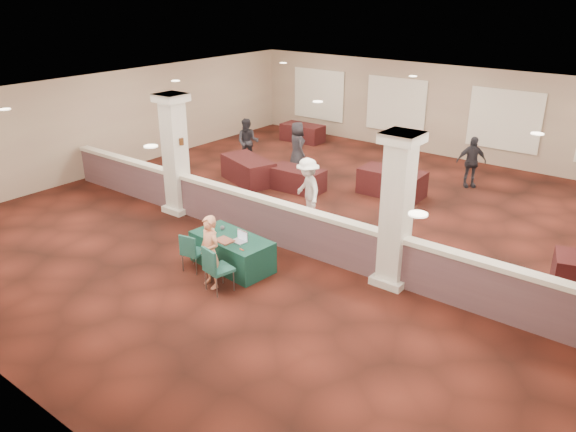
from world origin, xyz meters
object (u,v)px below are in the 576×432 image
Objects in this scene: far_table_front_left at (248,170)px; attendee_c at (471,162)px; attendee_b at (308,190)px; conf_chair_side at (191,250)px; far_table_back_left at (302,133)px; attendee_a at (248,142)px; near_table at (232,252)px; attendee_d at (297,146)px; woman at (210,252)px; far_table_back_center at (392,183)px; conf_chair_main at (215,266)px; far_table_front_center at (296,179)px.

attendee_c is (5.62, 3.85, 0.40)m from far_table_front_left.
conf_chair_side is at bearing -62.55° from attendee_b.
attendee_a is at bearing -84.26° from far_table_back_left.
near_table is 7.57m from attendee_a.
near_table is 1.16× the size of attendee_d.
attendee_a is 5.24m from attendee_b.
woman is 0.81× the size of far_table_front_left.
conf_chair_side reaches higher than far_table_front_left.
conf_chair_side is 0.55× the size of attendee_c.
conf_chair_side is 0.55× the size of attendee_a.
near_table is 10.79m from far_table_back_left.
attendee_c reaches higher than far_table_back_center.
attendee_d is at bearing 121.28° from near_table.
woman is 6.58m from far_table_front_left.
conf_chair_main is at bearing -48.28° from attendee_b.
attendee_a is (-4.23, 6.57, 0.28)m from conf_chair_side.
conf_chair_main is 0.63× the size of attendee_c.
attendee_b is at bearing 161.74° from attendee_d.
attendee_a is at bearing -179.82° from attendee_b.
far_table_front_left is at bearing 138.08° from conf_chair_main.
far_table_back_center is (4.10, 1.72, -0.00)m from far_table_front_left.
attendee_c is at bearing 90.52° from woman.
conf_chair_side is at bearing -121.87° from near_table.
far_table_back_center is at bearing -29.72° from attendee_a.
far_table_back_center is at bearing 105.66° from attendee_b.
attendee_b is (-0.85, -3.04, 0.46)m from far_table_back_center.
near_table is at bearing -84.19° from attendee_a.
far_table_back_center is 5.36m from attendee_a.
attendee_d reaches higher than attendee_c.
attendee_c is (1.85, 9.22, 0.01)m from woman.
far_table_back_center is at bearing 71.02° from conf_chair_side.
woman is 8.42m from attendee_a.
attendee_a is at bearing 159.97° from far_table_front_center.
attendee_a is at bearing 52.11° from attendee_d.
far_table_back_center is (0.58, 6.20, 0.03)m from near_table.
attendee_d reaches higher than conf_chair_main.
conf_chair_side is at bearing 177.71° from woman.
near_table is at bearing -51.86° from far_table_front_left.
attendee_a is at bearing 138.34° from woman.
attendee_c reaches higher than conf_chair_main.
attendee_d is at bearing 161.89° from attendee_b.
near_table is 5.19m from far_table_front_center.
attendee_c is at bearing -13.48° from attendee_a.
conf_chair_side is 5.98m from far_table_front_left.
conf_chair_side is 7.65m from attendee_d.
far_table_front_center is (1.63, 0.35, -0.05)m from far_table_front_left.
attendee_d is at bearing 100.01° from conf_chair_side.
attendee_b is at bearing -45.81° from far_table_front_center.
attendee_c reaches higher than near_table.
far_table_front_left is (-3.52, 4.48, 0.03)m from near_table.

